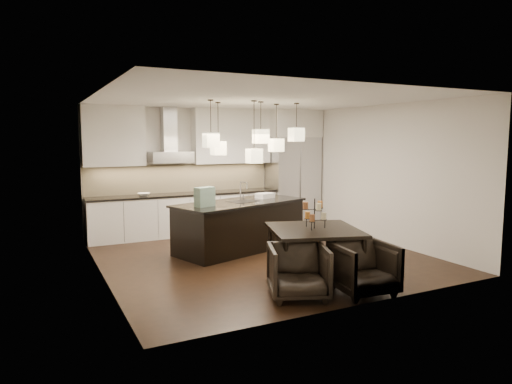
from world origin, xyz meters
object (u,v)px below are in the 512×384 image
refrigerator (293,181)px  dining_table (314,253)px  armchair_right (364,268)px  island_body (240,227)px  armchair_left (298,271)px

refrigerator → dining_table: bearing=-116.9°
refrigerator → armchair_right: (-1.77, -4.81, -0.72)m
refrigerator → dining_table: 4.45m
island_body → dining_table: (0.23, -2.18, -0.06)m
dining_table → armchair_right: dining_table is taller
refrigerator → armchair_right: bearing=-110.2°
refrigerator → island_body: size_ratio=0.85×
dining_table → armchair_left: dining_table is taller
refrigerator → armchair_left: size_ratio=2.74×
refrigerator → armchair_right: 5.17m
refrigerator → island_body: refrigerator is taller
island_body → armchair_left: 2.82m
armchair_left → armchair_right: (0.88, -0.28, 0.00)m
armchair_right → dining_table: bearing=111.3°
dining_table → armchair_right: 0.91m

